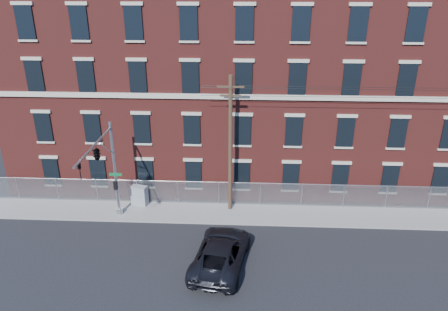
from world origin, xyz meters
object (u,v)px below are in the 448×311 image
at_px(traffic_signal_mast, 102,160).
at_px(utility_cabinet, 139,195).
at_px(utility_pole_near, 230,143).
at_px(pickup_truck, 221,252).

bearing_deg(traffic_signal_mast, utility_cabinet, 72.45).
bearing_deg(utility_cabinet, utility_pole_near, 13.02).
bearing_deg(utility_pole_near, pickup_truck, -92.69).
bearing_deg(utility_pole_near, utility_cabinet, 177.54).
xyz_separation_m(utility_pole_near, pickup_truck, (-0.31, -6.50, -4.48)).
distance_m(pickup_truck, utility_cabinet, 9.42).
xyz_separation_m(utility_pole_near, utility_cabinet, (-6.83, 0.29, -4.46)).
relative_size(traffic_signal_mast, utility_cabinet, 4.62).
height_order(pickup_truck, utility_cabinet, pickup_truck).
distance_m(traffic_signal_mast, utility_cabinet, 5.96).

